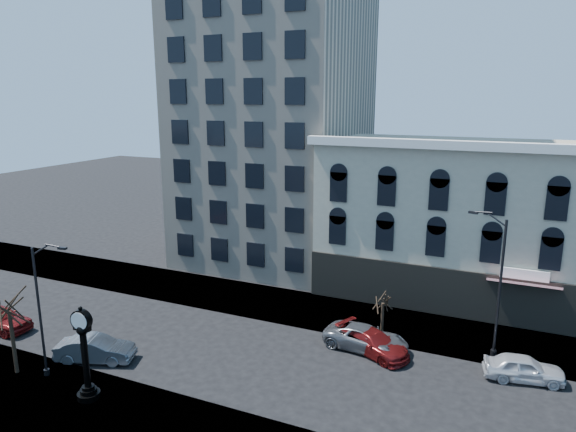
% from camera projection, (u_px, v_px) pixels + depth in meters
% --- Properties ---
extents(ground, '(160.00, 160.00, 0.00)m').
position_uv_depth(ground, '(232.00, 354.00, 31.33)').
color(ground, black).
rests_on(ground, ground).
extents(sidewalk_far, '(160.00, 6.00, 0.12)m').
position_uv_depth(sidewalk_far, '(285.00, 305.00, 38.43)').
color(sidewalk_far, gray).
rests_on(sidewalk_far, ground).
extents(sidewalk_near, '(160.00, 6.00, 0.12)m').
position_uv_depth(sidewalk_near, '(146.00, 429.00, 24.20)').
color(sidewalk_near, gray).
rests_on(sidewalk_near, ground).
extents(cream_tower, '(15.90, 15.40, 42.50)m').
position_uv_depth(cream_tower, '(273.00, 51.00, 46.10)').
color(cream_tower, beige).
rests_on(cream_tower, ground).
extents(victorian_row, '(22.60, 11.19, 12.50)m').
position_uv_depth(victorian_row, '(470.00, 221.00, 39.33)').
color(victorian_row, '#BBB39A').
rests_on(victorian_row, ground).
extents(street_clock, '(1.15, 1.15, 5.09)m').
position_uv_depth(street_clock, '(85.00, 357.00, 26.06)').
color(street_clock, black).
rests_on(street_clock, sidewalk_near).
extents(street_lamp_near, '(2.03, 0.54, 7.88)m').
position_uv_depth(street_lamp_near, '(44.00, 276.00, 27.24)').
color(street_lamp_near, black).
rests_on(street_lamp_near, sidewalk_near).
extents(street_lamp_far, '(2.27, 0.82, 8.93)m').
position_uv_depth(street_lamp_far, '(492.00, 247.00, 29.70)').
color(street_lamp_far, black).
rests_on(street_lamp_far, sidewalk_far).
extents(bare_tree_near, '(3.46, 3.46, 5.94)m').
position_uv_depth(bare_tree_near, '(7.00, 298.00, 28.01)').
color(bare_tree_near, '#322519').
rests_on(bare_tree_near, sidewalk_near).
extents(bare_tree_far, '(1.90, 1.90, 3.27)m').
position_uv_depth(bare_tree_far, '(383.00, 297.00, 33.43)').
color(bare_tree_far, '#322519').
rests_on(bare_tree_far, sidewalk_far).
extents(car_near_b, '(4.83, 3.08, 1.50)m').
position_uv_depth(car_near_b, '(95.00, 349.00, 30.38)').
color(car_near_b, '#595B60').
rests_on(car_near_b, ground).
extents(car_far_a, '(5.48, 3.00, 1.45)m').
position_uv_depth(car_far_a, '(366.00, 338.00, 31.76)').
color(car_far_a, '#595B60').
rests_on(car_far_a, ground).
extents(car_far_b, '(5.23, 3.83, 1.41)m').
position_uv_depth(car_far_b, '(373.00, 342.00, 31.30)').
color(car_far_b, maroon).
rests_on(car_far_b, ground).
extents(car_far_c, '(4.48, 2.45, 1.44)m').
position_uv_depth(car_far_c, '(524.00, 368.00, 28.31)').
color(car_far_c, silver).
rests_on(car_far_c, ground).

